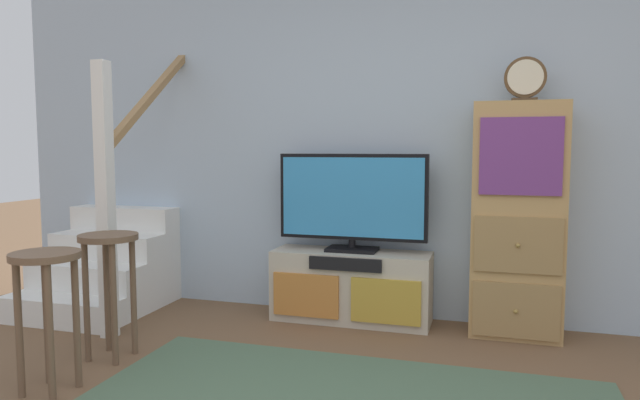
# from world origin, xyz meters

# --- Properties ---
(back_wall) EXTENTS (6.40, 0.12, 2.70)m
(back_wall) POSITION_xyz_m (0.00, 2.46, 1.35)
(back_wall) COLOR #A8BCD1
(back_wall) RESTS_ON ground_plane
(media_console) EXTENTS (1.13, 0.38, 0.51)m
(media_console) POSITION_xyz_m (-0.30, 2.19, 0.25)
(media_console) COLOR #BCB29E
(media_console) RESTS_ON ground_plane
(television) EXTENTS (1.07, 0.22, 0.70)m
(television) POSITION_xyz_m (-0.30, 2.22, 0.88)
(television) COLOR black
(television) RESTS_ON media_console
(side_cabinet) EXTENTS (0.58, 0.38, 1.54)m
(side_cabinet) POSITION_xyz_m (0.82, 2.20, 0.77)
(side_cabinet) COLOR tan
(side_cabinet) RESTS_ON ground_plane
(desk_clock) EXTENTS (0.26, 0.08, 0.28)m
(desk_clock) POSITION_xyz_m (0.84, 2.19, 1.68)
(desk_clock) COLOR #4C3823
(desk_clock) RESTS_ON side_cabinet
(staircase) EXTENTS (1.00, 1.36, 2.20)m
(staircase) POSITION_xyz_m (-2.24, 2.20, 0.37)
(staircase) COLOR white
(staircase) RESTS_ON ground_plane
(bar_stool_near) EXTENTS (0.34, 0.34, 0.73)m
(bar_stool_near) POSITION_xyz_m (-1.49, 0.58, 0.54)
(bar_stool_near) COLOR brown
(bar_stool_near) RESTS_ON ground_plane
(bar_stool_far) EXTENTS (0.34, 0.34, 0.74)m
(bar_stool_far) POSITION_xyz_m (-1.50, 1.08, 0.55)
(bar_stool_far) COLOR brown
(bar_stool_far) RESTS_ON ground_plane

